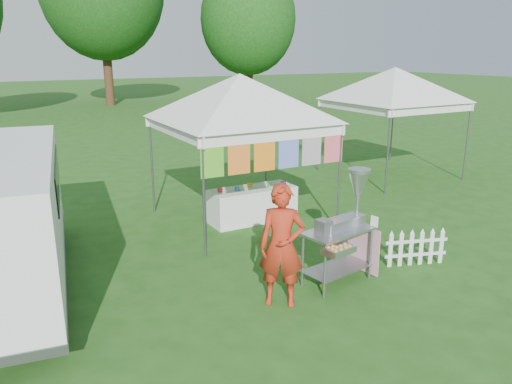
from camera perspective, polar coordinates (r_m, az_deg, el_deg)
ground at (r=7.79m, az=10.30°, el=-10.50°), size 120.00×120.00×0.00m
canopy_main at (r=9.94m, az=-1.86°, el=13.32°), size 4.24×4.24×3.45m
canopy_right at (r=14.41m, az=15.66°, el=13.56°), size 4.24×4.24×3.45m
tree_right at (r=31.01m, az=-0.91°, el=19.09°), size 5.60×5.60×8.42m
donut_cart at (r=7.63m, az=10.41°, el=-2.90°), size 1.24×1.02×1.71m
vendor at (r=6.84m, az=2.96°, el=-6.17°), size 0.75×0.70×1.72m
picket_fence at (r=8.67m, az=17.82°, el=-6.18°), size 1.03×0.37×0.56m
display_table at (r=10.36m, az=-0.43°, el=-1.43°), size 1.80×0.70×0.70m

